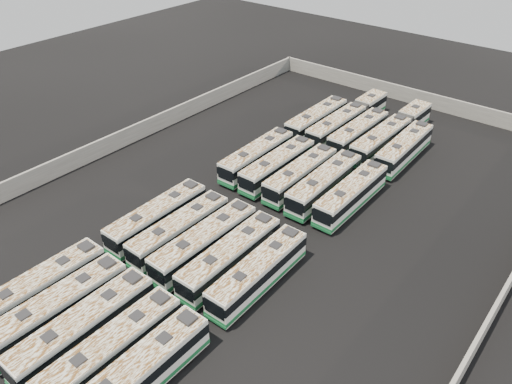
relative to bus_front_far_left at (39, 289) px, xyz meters
The scene contains 22 objects.
ground 20.49m from the bus_front_far_left, 72.68° to the left, with size 140.00×140.00×0.00m, color black.
perimeter_wall 20.43m from the bus_front_far_left, 72.68° to the left, with size 45.20×73.20×2.20m.
bus_front_far_left is the anchor object (origin of this frame).
bus_front_left 2.99m from the bus_front_far_left, ahead, with size 2.56×11.18×3.14m.
bus_front_center 6.07m from the bus_front_far_left, ahead, with size 2.54×11.33×3.18m.
bus_front_right 9.18m from the bus_front_far_left, ahead, with size 2.33×10.98×3.09m.
bus_front_far_right 12.13m from the bus_front_far_left, ahead, with size 2.37×11.04×3.11m.
bus_midfront_far_left 12.21m from the bus_front_far_left, 89.96° to the left, with size 2.47×10.97×3.08m.
bus_midfront_left 12.54m from the bus_front_far_left, 75.81° to the left, with size 2.31×10.82×3.05m.
bus_midfront_center 13.70m from the bus_front_far_left, 63.43° to the left, with size 2.47×11.32×3.18m.
bus_midfront_right 15.30m from the bus_front_far_left, 53.53° to the left, with size 2.51×11.13×3.13m.
bus_midfront_far_right 17.29m from the bus_front_far_left, 45.58° to the left, with size 2.52×10.88×3.05m.
bus_midback_far_left 27.10m from the bus_front_far_left, 89.99° to the left, with size 2.60×11.11×3.12m.
bus_midback_left 27.16m from the bus_front_far_left, 83.55° to the left, with size 2.38×11.00×3.09m.
bus_midback_center 27.68m from the bus_front_far_left, 77.25° to the left, with size 2.41×10.87×3.05m.
bus_midback_right 28.50m from the bus_front_far_left, 71.39° to the left, with size 2.64×11.37×3.19m.
bus_midback_far_right 29.74m from the bus_front_far_left, 65.77° to the left, with size 2.36×10.97×3.09m.
bus_back_far_left 39.42m from the bus_front_far_left, 90.04° to the left, with size 2.44×11.21×3.15m.
bus_back_left 42.44m from the bus_front_far_left, 85.99° to the left, with size 2.37×16.89×3.06m.
bus_back_center 39.98m from the bus_front_far_left, 81.34° to the left, with size 2.40×11.03×3.10m.
bus_back_right 43.41m from the bus_front_far_left, 77.82° to the left, with size 2.63×17.19×3.11m.
bus_back_far_right 41.19m from the bus_front_far_left, 72.81° to the left, with size 2.60×11.17×3.13m.
Camera 1 is at (24.93, -30.74, 29.55)m, focal length 35.00 mm.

